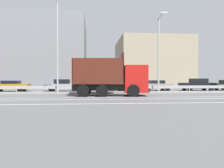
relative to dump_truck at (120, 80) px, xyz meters
name	(u,v)px	position (x,y,z in m)	size (l,w,h in m)	color
ground_plane	(129,94)	(1.14, 1.63, -1.37)	(320.00, 320.00, 0.00)	#565659
lane_strip_0	(111,97)	(-0.88, -1.73, -1.37)	(52.70, 0.16, 0.01)	silver
lane_strip_1	(113,99)	(-0.88, -3.38, -1.37)	(52.70, 0.16, 0.01)	silver
lane_strip_2	(118,104)	(-0.88, -6.25, -1.37)	(52.70, 0.16, 0.01)	silver
median_island	(126,92)	(1.14, 3.43, -1.28)	(28.99, 1.10, 0.18)	gray
median_guardrail	(125,88)	(1.14, 4.30, -0.80)	(52.70, 0.09, 0.78)	#9EA0A5
dump_truck	(120,80)	(0.00, 0.00, 0.00)	(6.73, 3.06, 3.77)	red
median_road_sign	(127,81)	(1.17, 3.43, -0.09)	(0.83, 0.16, 2.36)	white
street_lamp_1	(57,41)	(-5.96, 3.39, 4.00)	(0.71, 2.16, 9.77)	#ADADB2
street_lamp_2	(159,50)	(4.56, 3.11, 3.15)	(0.71, 2.49, 8.03)	#ADADB2
parked_car_1	(10,86)	(-12.29, 7.99, -0.68)	(4.55, 2.03, 1.32)	#B27A14
parked_car_2	(63,85)	(-6.01, 8.10, -0.63)	(4.52, 2.09, 1.47)	#A3A3A8
parked_car_3	(109,85)	(-0.30, 7.89, -0.62)	(4.65, 2.05, 1.48)	gray
parked_car_4	(156,85)	(5.81, 8.48, -0.67)	(4.19, 2.13, 1.35)	gray
parked_car_5	(198,85)	(11.15, 7.85, -0.59)	(4.44, 1.96, 1.58)	black
background_building_0	(48,54)	(-10.51, 21.81, 4.76)	(13.58, 13.40, 12.26)	gray
background_building_1	(151,64)	(9.87, 26.10, 3.47)	(13.67, 14.66, 9.69)	tan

